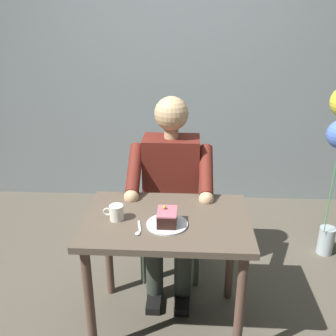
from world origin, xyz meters
TOP-DOWN VIEW (x-y plane):
  - ground_plane at (0.00, 0.00)m, footprint 14.00×14.00m
  - cafe_rear_panel at (0.00, -1.77)m, footprint 6.40×0.12m
  - dining_table at (0.00, 0.00)m, footprint 0.90×0.61m
  - chair at (0.00, -0.61)m, footprint 0.42×0.42m
  - seated_person at (0.00, -0.44)m, footprint 0.53×0.58m
  - dessert_plate at (-0.01, 0.07)m, footprint 0.22×0.22m
  - cake_slice at (-0.01, 0.07)m, footprint 0.10×0.13m
  - coffee_cup at (0.27, 0.03)m, footprint 0.11×0.08m
  - dessert_spoon at (0.13, 0.14)m, footprint 0.03×0.14m

SIDE VIEW (x-z plane):
  - ground_plane at x=0.00m, z-range 0.00..0.00m
  - chair at x=0.00m, z-range 0.04..0.93m
  - dining_table at x=0.00m, z-range 0.25..0.97m
  - seated_person at x=0.00m, z-range 0.02..1.29m
  - dessert_spoon at x=0.13m, z-range 0.72..0.73m
  - dessert_plate at x=-0.01m, z-range 0.72..0.73m
  - coffee_cup at x=0.27m, z-range 0.72..0.80m
  - cake_slice at x=-0.01m, z-range 0.72..0.81m
  - cafe_rear_panel at x=0.00m, z-range 0.00..3.00m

